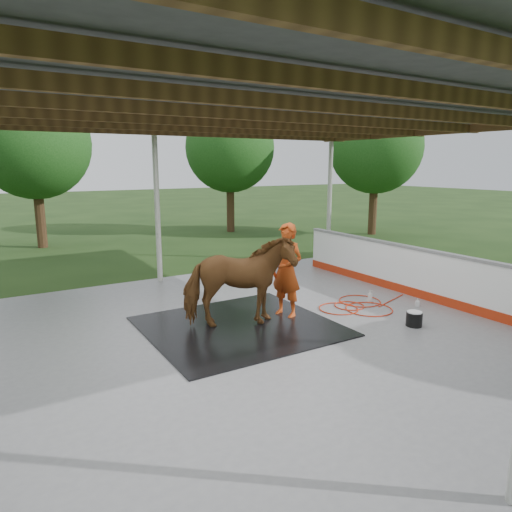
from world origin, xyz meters
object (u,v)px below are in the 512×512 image
horse (239,282)px  wash_bucket (414,319)px  dasher_board (426,276)px  handler (287,270)px

horse → wash_bucket: size_ratio=6.68×
dasher_board → wash_bucket: (-1.65, -1.10, -0.40)m
horse → dasher_board: bearing=-79.5°
dasher_board → handler: (-3.38, 0.64, 0.40)m
handler → dasher_board: bearing=61.0°
horse → handler: bearing=-68.7°
wash_bucket → horse: bearing=149.7°
dasher_board → wash_bucket: bearing=-146.3°
horse → handler: (1.13, 0.07, 0.06)m
dasher_board → horse: size_ratio=3.95×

